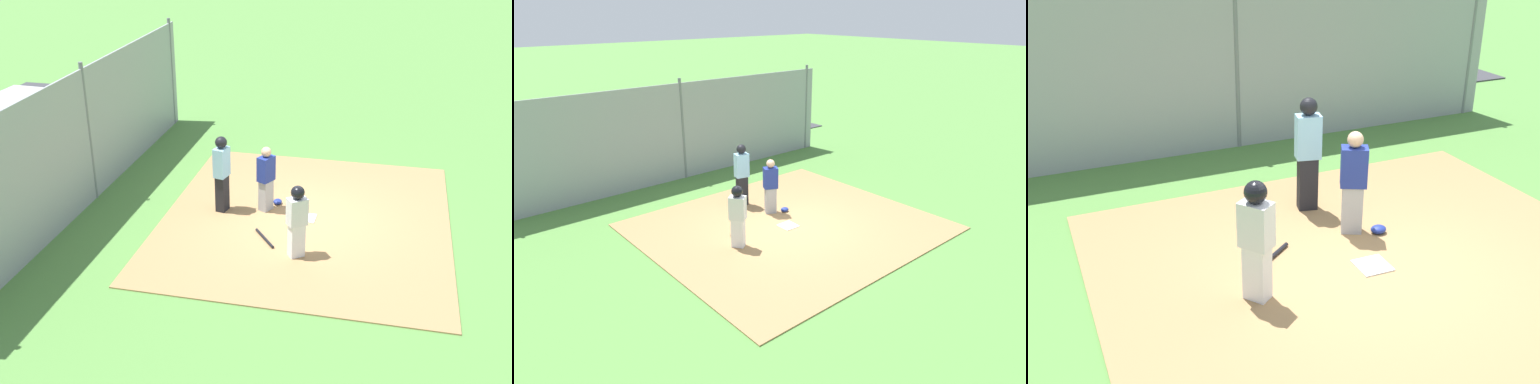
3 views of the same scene
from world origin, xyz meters
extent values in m
plane|color=#51843D|center=(0.00, 0.00, 0.00)|extent=(140.00, 140.00, 0.00)
cube|color=#9E774C|center=(0.00, 0.00, 0.01)|extent=(7.20, 6.40, 0.03)
cube|color=white|center=(0.00, 0.00, 0.04)|extent=(0.45, 0.45, 0.02)
cube|color=#9E9EA3|center=(-0.23, -0.99, 0.40)|extent=(0.37, 0.33, 0.74)
cube|color=navy|center=(-0.23, -0.99, 1.07)|extent=(0.46, 0.40, 0.59)
sphere|color=tan|center=(-0.23, -0.99, 1.48)|extent=(0.23, 0.23, 0.23)
cube|color=black|center=(0.02, -1.97, 0.46)|extent=(0.34, 0.28, 0.87)
cube|color=#8CC1E0|center=(0.02, -1.97, 1.24)|extent=(0.43, 0.34, 0.69)
sphere|color=black|center=(0.02, -1.97, 1.72)|extent=(0.27, 0.27, 0.27)
cube|color=silver|center=(1.68, 0.05, 0.39)|extent=(0.35, 0.37, 0.72)
cube|color=silver|center=(1.68, 0.05, 1.04)|extent=(0.43, 0.46, 0.57)
sphere|color=tan|center=(1.68, 0.05, 1.44)|extent=(0.23, 0.23, 0.23)
sphere|color=black|center=(1.68, 0.05, 1.46)|extent=(0.28, 0.28, 0.28)
cylinder|color=black|center=(1.18, -0.72, 0.06)|extent=(0.72, 0.56, 0.06)
ellipsoid|color=navy|center=(-0.57, -0.77, 0.09)|extent=(0.24, 0.20, 0.12)
cube|color=#93999E|center=(0.00, -5.20, 1.60)|extent=(12.00, 0.05, 3.20)
cylinder|color=slate|center=(-5.70, -5.20, 1.68)|extent=(0.10, 0.10, 3.35)
cylinder|color=slate|center=(0.00, -5.20, 1.68)|extent=(0.10, 0.10, 3.35)
cube|color=silver|center=(-3.41, -9.26, 0.44)|extent=(4.28, 1.91, 0.64)
cube|color=silver|center=(-3.27, -9.27, 1.04)|extent=(2.39, 1.68, 0.56)
cylinder|color=black|center=(-4.82, -10.04, 0.34)|extent=(0.61, 0.21, 0.60)
cylinder|color=black|center=(-4.73, -8.34, 0.34)|extent=(0.61, 0.21, 0.60)
cylinder|color=black|center=(-2.01, -8.48, 0.34)|extent=(0.61, 0.21, 0.60)
camera|label=1|loc=(12.70, 1.73, 6.71)|focal=44.22mm
camera|label=2|loc=(7.75, 8.34, 5.45)|focal=33.21mm
camera|label=3|loc=(3.94, 5.93, 4.34)|focal=42.67mm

